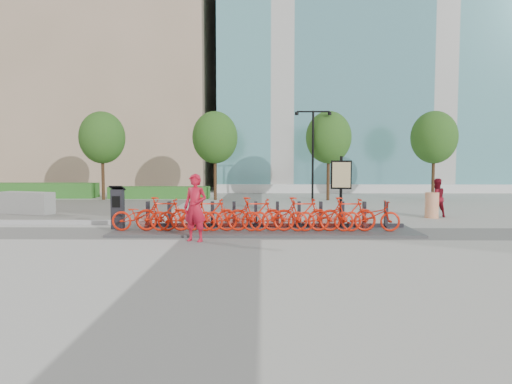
{
  "coord_description": "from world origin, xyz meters",
  "views": [
    {
      "loc": [
        1.22,
        -14.21,
        2.3
      ],
      "look_at": [
        1.0,
        1.5,
        1.2
      ],
      "focal_mm": 32.0,
      "sensor_mm": 36.0,
      "label": 1
    }
  ],
  "objects_px": {
    "bike_0": "(141,216)",
    "worker_red": "(195,208)",
    "kiosk": "(118,208)",
    "pedestrian": "(436,198)",
    "map_sign": "(341,178)",
    "jersey_barrier": "(27,203)",
    "construction_barrel": "(432,205)"
  },
  "relations": [
    {
      "from": "pedestrian",
      "to": "map_sign",
      "type": "height_order",
      "value": "map_sign"
    },
    {
      "from": "bike_0",
      "to": "kiosk",
      "type": "distance_m",
      "value": 0.97
    },
    {
      "from": "construction_barrel",
      "to": "jersey_barrier",
      "type": "bearing_deg",
      "value": 176.09
    },
    {
      "from": "bike_0",
      "to": "worker_red",
      "type": "bearing_deg",
      "value": -125.56
    },
    {
      "from": "pedestrian",
      "to": "kiosk",
      "type": "bearing_deg",
      "value": 9.12
    },
    {
      "from": "jersey_barrier",
      "to": "kiosk",
      "type": "bearing_deg",
      "value": -23.92
    },
    {
      "from": "construction_barrel",
      "to": "map_sign",
      "type": "xyz_separation_m",
      "value": [
        -3.67,
        -0.34,
        1.11
      ]
    },
    {
      "from": "kiosk",
      "to": "bike_0",
      "type": "bearing_deg",
      "value": -22.25
    },
    {
      "from": "bike_0",
      "to": "kiosk",
      "type": "xyz_separation_m",
      "value": [
        -0.85,
        0.41,
        0.19
      ]
    },
    {
      "from": "kiosk",
      "to": "map_sign",
      "type": "xyz_separation_m",
      "value": [
        7.75,
        3.23,
        0.87
      ]
    },
    {
      "from": "jersey_barrier",
      "to": "pedestrian",
      "type": "bearing_deg",
      "value": 14.22
    },
    {
      "from": "pedestrian",
      "to": "jersey_barrier",
      "type": "xyz_separation_m",
      "value": [
        -17.11,
        0.88,
        -0.31
      ]
    },
    {
      "from": "kiosk",
      "to": "pedestrian",
      "type": "xyz_separation_m",
      "value": [
        11.7,
        3.84,
        0.03
      ]
    },
    {
      "from": "construction_barrel",
      "to": "pedestrian",
      "type": "bearing_deg",
      "value": 44.39
    },
    {
      "from": "jersey_barrier",
      "to": "map_sign",
      "type": "bearing_deg",
      "value": 10.73
    },
    {
      "from": "worker_red",
      "to": "pedestrian",
      "type": "distance_m",
      "value": 10.55
    },
    {
      "from": "worker_red",
      "to": "jersey_barrier",
      "type": "bearing_deg",
      "value": 162.37
    },
    {
      "from": "bike_0",
      "to": "worker_red",
      "type": "height_order",
      "value": "worker_red"
    },
    {
      "from": "worker_red",
      "to": "map_sign",
      "type": "distance_m",
      "value": 7.1
    },
    {
      "from": "pedestrian",
      "to": "jersey_barrier",
      "type": "relative_size",
      "value": 0.64
    },
    {
      "from": "pedestrian",
      "to": "construction_barrel",
      "type": "relative_size",
      "value": 1.54
    },
    {
      "from": "worker_red",
      "to": "construction_barrel",
      "type": "xyz_separation_m",
      "value": [
        8.65,
        5.35,
        -0.45
      ]
    },
    {
      "from": "kiosk",
      "to": "pedestrian",
      "type": "distance_m",
      "value": 12.31
    },
    {
      "from": "kiosk",
      "to": "pedestrian",
      "type": "bearing_deg",
      "value": 21.53
    },
    {
      "from": "map_sign",
      "to": "jersey_barrier",
      "type": "bearing_deg",
      "value": -179.4
    },
    {
      "from": "construction_barrel",
      "to": "worker_red",
      "type": "bearing_deg",
      "value": -148.24
    },
    {
      "from": "worker_red",
      "to": "pedestrian",
      "type": "height_order",
      "value": "worker_red"
    },
    {
      "from": "pedestrian",
      "to": "bike_0",
      "type": "bearing_deg",
      "value": 12.35
    },
    {
      "from": "pedestrian",
      "to": "jersey_barrier",
      "type": "distance_m",
      "value": 17.14
    },
    {
      "from": "pedestrian",
      "to": "map_sign",
      "type": "xyz_separation_m",
      "value": [
        -3.95,
        -0.6,
        0.84
      ]
    },
    {
      "from": "kiosk",
      "to": "worker_red",
      "type": "distance_m",
      "value": 3.3
    },
    {
      "from": "kiosk",
      "to": "construction_barrel",
      "type": "xyz_separation_m",
      "value": [
        11.42,
        3.57,
        -0.25
      ]
    }
  ]
}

